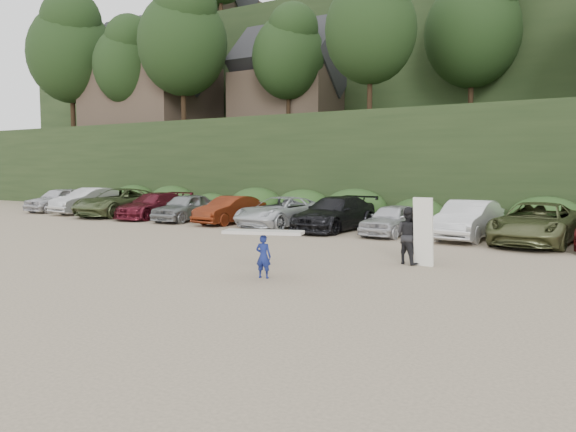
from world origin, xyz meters
The scene contains 5 objects.
ground centered at (0.00, 0.00, 0.00)m, with size 120.00×120.00×0.00m, color tan.
hillside_backdrop centered at (-0.26, 35.93, 11.22)m, with size 90.00×41.50×28.00m.
parked_cars centered at (-2.67, 10.07, 0.77)m, with size 39.69×6.38×1.64m.
child_surfer centered at (2.57, -0.75, 0.87)m, with size 2.20×1.28×1.27m.
adult_surfer centered at (5.11, 3.37, 0.89)m, with size 1.32×0.92×2.06m.
Camera 1 is at (11.00, -12.84, 2.97)m, focal length 35.00 mm.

